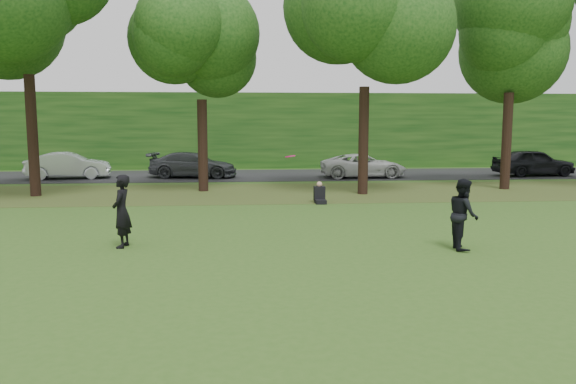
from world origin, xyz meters
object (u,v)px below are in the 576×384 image
(frisbee, at_px, (290,156))
(seated_person, at_px, (320,195))
(player_right, at_px, (463,214))
(player_left, at_px, (122,211))

(frisbee, xyz_separation_m, seated_person, (1.78, 7.25, -1.98))
(player_right, distance_m, seated_person, 8.50)
(player_left, bearing_deg, frisbee, 95.31)
(player_left, relative_size, frisbee, 5.96)
(player_right, distance_m, frisbee, 4.56)
(seated_person, bearing_deg, player_right, -74.76)
(player_right, relative_size, seated_person, 2.14)
(frisbee, bearing_deg, player_left, 179.47)
(frisbee, relative_size, seated_person, 0.37)
(player_left, height_order, seated_person, player_left)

